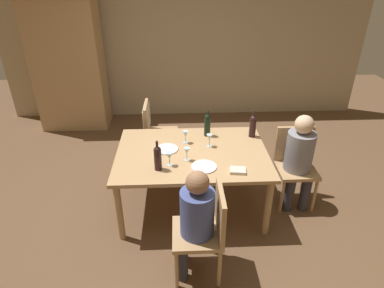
{
  "coord_description": "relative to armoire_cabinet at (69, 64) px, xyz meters",
  "views": [
    {
      "loc": [
        -0.15,
        -3.17,
        2.6
      ],
      "look_at": [
        0.0,
        0.0,
        0.84
      ],
      "focal_mm": 31.04,
      "sensor_mm": 36.0,
      "label": 1
    }
  ],
  "objects": [
    {
      "name": "chair_near",
      "position": [
        2.02,
        -3.32,
        -0.56
      ],
      "size": [
        0.44,
        0.44,
        0.92
      ],
      "rotation": [
        0.0,
        0.0,
        1.57
      ],
      "color": "tan",
      "rests_on": "ground_plane"
    },
    {
      "name": "dinner_plate_host",
      "position": [
        2.05,
        -2.66,
        -0.35
      ],
      "size": [
        0.26,
        0.26,
        0.01
      ],
      "primitive_type": "cylinder",
      "color": "white",
      "rests_on": "dining_table"
    },
    {
      "name": "wine_glass_centre",
      "position": [
        2.14,
        -2.22,
        -0.26
      ],
      "size": [
        0.07,
        0.07,
        0.15
      ],
      "color": "silver",
      "rests_on": "dining_table"
    },
    {
      "name": "handbag",
      "position": [
        1.91,
        -1.37,
        -0.99
      ],
      "size": [
        0.16,
        0.3,
        0.22
      ],
      "primitive_type": "cube",
      "rotation": [
        0.0,
        0.0,
        -1.41
      ],
      "color": "brown",
      "rests_on": "ground_plane"
    },
    {
      "name": "chair_far_left",
      "position": [
        1.44,
        -1.37,
        -0.5
      ],
      "size": [
        0.45,
        0.44,
        0.92
      ],
      "rotation": [
        0.0,
        0.0,
        -1.57
      ],
      "color": "tan",
      "rests_on": "ground_plane"
    },
    {
      "name": "wine_glass_near_left",
      "position": [
        1.69,
        -2.61,
        -0.26
      ],
      "size": [
        0.07,
        0.07,
        0.15
      ],
      "color": "silver",
      "rests_on": "dining_table"
    },
    {
      "name": "ground_plane",
      "position": [
        1.94,
        -2.35,
        -1.1
      ],
      "size": [
        10.0,
        10.0,
        0.0
      ],
      "primitive_type": "plane",
      "color": "brown"
    },
    {
      "name": "wine_bottle_short_olive",
      "position": [
        2.68,
        -2.0,
        -0.22
      ],
      "size": [
        0.08,
        0.08,
        0.33
      ],
      "color": "black",
      "rests_on": "dining_table"
    },
    {
      "name": "folded_napkin",
      "position": [
        2.38,
        -2.76,
        -0.35
      ],
      "size": [
        0.17,
        0.14,
        0.03
      ],
      "primitive_type": "cube",
      "rotation": [
        0.0,
        0.0,
        -0.13
      ],
      "color": "beige",
      "rests_on": "dining_table"
    },
    {
      "name": "wine_bottle_tall_green",
      "position": [
        1.58,
        -2.68,
        -0.22
      ],
      "size": [
        0.08,
        0.08,
        0.32
      ],
      "color": "black",
      "rests_on": "dining_table"
    },
    {
      "name": "rear_room_partition",
      "position": [
        1.94,
        0.45,
        0.25
      ],
      "size": [
        6.4,
        0.12,
        2.7
      ],
      "primitive_type": "cube",
      "color": "tan",
      "rests_on": "ground_plane"
    },
    {
      "name": "wine_glass_near_right",
      "position": [
        1.87,
        -2.13,
        -0.26
      ],
      "size": [
        0.07,
        0.07,
        0.15
      ],
      "color": "silver",
      "rests_on": "dining_table"
    },
    {
      "name": "dining_table",
      "position": [
        1.94,
        -2.35,
        -0.44
      ],
      "size": [
        1.67,
        1.19,
        0.74
      ],
      "color": "tan",
      "rests_on": "ground_plane"
    },
    {
      "name": "dinner_plate_guest_left",
      "position": [
        1.66,
        -2.28,
        -0.35
      ],
      "size": [
        0.26,
        0.26,
        0.01
      ],
      "primitive_type": "cylinder",
      "color": "white",
      "rests_on": "dining_table"
    },
    {
      "name": "person_man_bearded",
      "position": [
        1.91,
        -3.32,
        -0.45
      ],
      "size": [
        0.34,
        0.3,
        1.12
      ],
      "rotation": [
        0.0,
        0.0,
        1.57
      ],
      "color": "#33333D",
      "rests_on": "ground_plane"
    },
    {
      "name": "wine_bottle_dark_red",
      "position": [
        2.14,
        -1.96,
        -0.21
      ],
      "size": [
        0.08,
        0.08,
        0.33
      ],
      "color": "black",
      "rests_on": "dining_table"
    },
    {
      "name": "person_woman_host",
      "position": [
        3.15,
        -2.37,
        -0.43
      ],
      "size": [
        0.31,
        0.36,
        1.15
      ],
      "rotation": [
        0.0,
        0.0,
        3.14
      ],
      "color": "#33333D",
      "rests_on": "ground_plane"
    },
    {
      "name": "chair_right_end",
      "position": [
        3.15,
        -2.26,
        -0.56
      ],
      "size": [
        0.44,
        0.44,
        0.92
      ],
      "rotation": [
        0.0,
        0.0,
        3.14
      ],
      "color": "tan",
      "rests_on": "ground_plane"
    },
    {
      "name": "armoire_cabinet",
      "position": [
        0.0,
        0.0,
        0.0
      ],
      "size": [
        1.18,
        0.62,
        2.18
      ],
      "color": "tan",
      "rests_on": "ground_plane"
    },
    {
      "name": "wine_glass_far",
      "position": [
        1.87,
        -2.51,
        -0.26
      ],
      "size": [
        0.07,
        0.07,
        0.15
      ],
      "color": "silver",
      "rests_on": "dining_table"
    }
  ]
}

